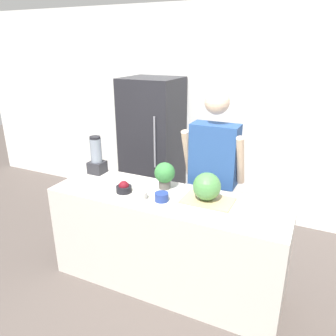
{
  "coord_description": "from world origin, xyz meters",
  "views": [
    {
      "loc": [
        1.09,
        -1.98,
        2.12
      ],
      "look_at": [
        0.0,
        0.35,
        1.15
      ],
      "focal_mm": 35.0,
      "sensor_mm": 36.0,
      "label": 1
    }
  ],
  "objects_px": {
    "bowl_cream": "(140,193)",
    "potted_plant": "(165,174)",
    "refrigerator": "(153,147)",
    "bowl_small_blue": "(161,197)",
    "blender": "(97,158)",
    "person": "(213,178)",
    "watermelon": "(207,186)",
    "bowl_cherries": "(124,188)"
  },
  "relations": [
    {
      "from": "bowl_cream",
      "to": "potted_plant",
      "type": "bearing_deg",
      "value": 71.97
    },
    {
      "from": "refrigerator",
      "to": "potted_plant",
      "type": "distance_m",
      "value": 1.35
    },
    {
      "from": "bowl_small_blue",
      "to": "potted_plant",
      "type": "height_order",
      "value": "potted_plant"
    },
    {
      "from": "blender",
      "to": "potted_plant",
      "type": "height_order",
      "value": "blender"
    },
    {
      "from": "bowl_cream",
      "to": "blender",
      "type": "distance_m",
      "value": 0.78
    },
    {
      "from": "refrigerator",
      "to": "person",
      "type": "bearing_deg",
      "value": -34.62
    },
    {
      "from": "person",
      "to": "watermelon",
      "type": "relative_size",
      "value": 7.53
    },
    {
      "from": "refrigerator",
      "to": "bowl_small_blue",
      "type": "bearing_deg",
      "value": -59.73
    },
    {
      "from": "blender",
      "to": "refrigerator",
      "type": "bearing_deg",
      "value": 86.67
    },
    {
      "from": "bowl_cherries",
      "to": "watermelon",
      "type": "bearing_deg",
      "value": 11.52
    },
    {
      "from": "potted_plant",
      "to": "bowl_cream",
      "type": "bearing_deg",
      "value": -108.03
    },
    {
      "from": "bowl_cream",
      "to": "watermelon",
      "type": "bearing_deg",
      "value": 21.37
    },
    {
      "from": "person",
      "to": "blender",
      "type": "height_order",
      "value": "person"
    },
    {
      "from": "watermelon",
      "to": "bowl_small_blue",
      "type": "height_order",
      "value": "watermelon"
    },
    {
      "from": "watermelon",
      "to": "bowl_cream",
      "type": "xyz_separation_m",
      "value": [
        -0.52,
        -0.2,
        -0.08
      ]
    },
    {
      "from": "blender",
      "to": "person",
      "type": "bearing_deg",
      "value": 18.09
    },
    {
      "from": "bowl_cream",
      "to": "bowl_small_blue",
      "type": "xyz_separation_m",
      "value": [
        0.18,
        0.04,
        -0.01
      ]
    },
    {
      "from": "watermelon",
      "to": "bowl_cream",
      "type": "height_order",
      "value": "watermelon"
    },
    {
      "from": "blender",
      "to": "potted_plant",
      "type": "distance_m",
      "value": 0.78
    },
    {
      "from": "person",
      "to": "watermelon",
      "type": "height_order",
      "value": "person"
    },
    {
      "from": "bowl_cherries",
      "to": "bowl_cream",
      "type": "distance_m",
      "value": 0.2
    },
    {
      "from": "person",
      "to": "bowl_cherries",
      "type": "xyz_separation_m",
      "value": [
        -0.62,
        -0.64,
        0.04
      ]
    },
    {
      "from": "watermelon",
      "to": "potted_plant",
      "type": "height_order",
      "value": "watermelon"
    },
    {
      "from": "watermelon",
      "to": "bowl_cream",
      "type": "distance_m",
      "value": 0.57
    },
    {
      "from": "refrigerator",
      "to": "bowl_cherries",
      "type": "distance_m",
      "value": 1.43
    },
    {
      "from": "bowl_cherries",
      "to": "bowl_small_blue",
      "type": "distance_m",
      "value": 0.38
    },
    {
      "from": "bowl_cherries",
      "to": "refrigerator",
      "type": "bearing_deg",
      "value": 107.49
    },
    {
      "from": "person",
      "to": "watermelon",
      "type": "bearing_deg",
      "value": -78.69
    },
    {
      "from": "blender",
      "to": "potted_plant",
      "type": "relative_size",
      "value": 1.57
    },
    {
      "from": "potted_plant",
      "to": "bowl_cherries",
      "type": "bearing_deg",
      "value": -141.11
    },
    {
      "from": "bowl_small_blue",
      "to": "potted_plant",
      "type": "xyz_separation_m",
      "value": [
        -0.09,
        0.25,
        0.1
      ]
    },
    {
      "from": "bowl_cherries",
      "to": "blender",
      "type": "bearing_deg",
      "value": 150.25
    },
    {
      "from": "refrigerator",
      "to": "bowl_small_blue",
      "type": "height_order",
      "value": "refrigerator"
    },
    {
      "from": "bowl_cream",
      "to": "blender",
      "type": "height_order",
      "value": "blender"
    },
    {
      "from": "person",
      "to": "bowl_cherries",
      "type": "height_order",
      "value": "person"
    },
    {
      "from": "refrigerator",
      "to": "potted_plant",
      "type": "xyz_separation_m",
      "value": [
        0.72,
        -1.13,
        0.16
      ]
    },
    {
      "from": "refrigerator",
      "to": "person",
      "type": "xyz_separation_m",
      "value": [
        1.05,
        -0.72,
        0.02
      ]
    },
    {
      "from": "bowl_small_blue",
      "to": "person",
      "type": "bearing_deg",
      "value": 69.95
    },
    {
      "from": "refrigerator",
      "to": "blender",
      "type": "xyz_separation_m",
      "value": [
        -0.06,
        -1.08,
        0.18
      ]
    },
    {
      "from": "person",
      "to": "bowl_cherries",
      "type": "distance_m",
      "value": 0.89
    },
    {
      "from": "bowl_cherries",
      "to": "blender",
      "type": "relative_size",
      "value": 0.36
    },
    {
      "from": "watermelon",
      "to": "bowl_small_blue",
      "type": "xyz_separation_m",
      "value": [
        -0.34,
        -0.16,
        -0.09
      ]
    }
  ]
}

